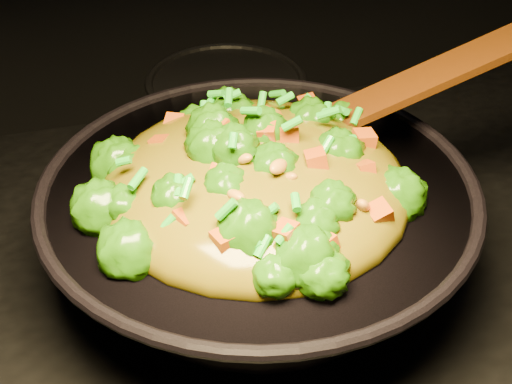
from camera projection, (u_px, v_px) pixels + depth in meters
name	position (u px, v px, depth m)	size (l,w,h in m)	color
wok	(258.00, 232.00, 0.79)	(0.45, 0.45, 0.13)	black
stir_fry	(256.00, 148.00, 0.71)	(0.32, 0.32, 0.11)	#225D06
spatula	(392.00, 94.00, 0.79)	(0.35, 0.05, 0.01)	#321006
back_pot	(227.00, 115.00, 1.00)	(0.21, 0.21, 0.12)	black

